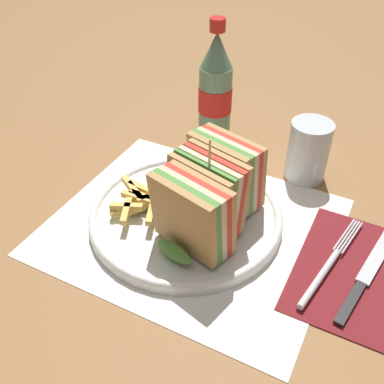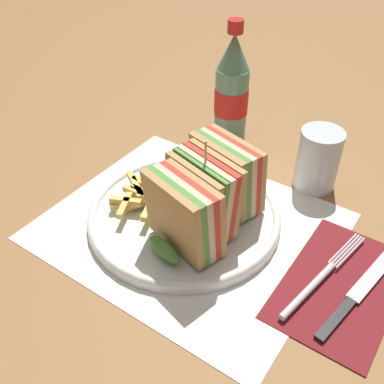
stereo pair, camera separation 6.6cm
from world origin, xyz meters
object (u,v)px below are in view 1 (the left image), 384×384
Objects in this scene: plate_main at (186,215)px; knife at (366,275)px; glass_near at (307,154)px; coke_bottle_near at (215,89)px; fork at (326,269)px; club_sandwich at (209,193)px.

knife is at bearing 2.01° from plate_main.
glass_near is (-0.13, 0.18, 0.04)m from knife.
coke_bottle_near is 2.17× the size of glass_near.
fork is 0.99× the size of knife.
knife is (0.22, 0.01, -0.06)m from club_sandwich.
coke_bottle_near is at bearing 105.44° from plate_main.
fork is at bearing -41.84° from coke_bottle_near.
fork is at bearing -1.83° from plate_main.
fork is (0.17, -0.00, -0.06)m from club_sandwich.
glass_near is at bearing 136.53° from knife.
club_sandwich is (0.04, -0.01, 0.06)m from plate_main.
glass_near is at bearing 66.18° from club_sandwich.
club_sandwich is 1.99× the size of glass_near.
glass_near is (0.09, 0.19, -0.03)m from club_sandwich.
knife is at bearing -35.45° from coke_bottle_near.
plate_main is 1.42× the size of club_sandwich.
plate_main is 1.30× the size of coke_bottle_near.
club_sandwich reaches higher than knife.
club_sandwich is at bearing -113.82° from glass_near.
plate_main reaches higher than fork.
coke_bottle_near is at bearing 164.77° from glass_near.
fork reaches higher than knife.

